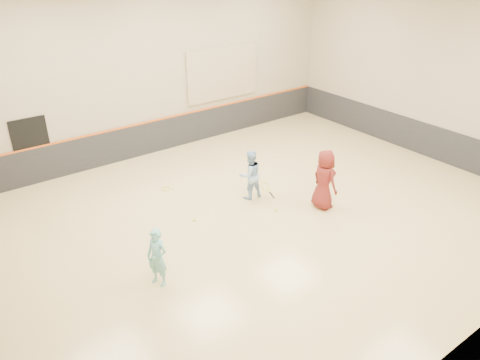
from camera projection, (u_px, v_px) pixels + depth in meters
room at (263, 191)px, 12.99m from camera, size 15.04×12.04×6.22m
wainscot_back at (161, 135)px, 17.35m from camera, size 14.90×0.04×1.20m
wainscot_right at (421, 138)px, 17.07m from camera, size 0.04×11.90×1.20m
accent_stripe at (160, 119)px, 17.06m from camera, size 14.90×0.03×0.06m
acoustic_panel at (223, 73)px, 17.97m from camera, size 3.20×0.08×2.00m
doorway at (33, 151)px, 14.73m from camera, size 1.10×0.05×2.20m
girl at (157, 257)px, 10.41m from camera, size 0.53×0.62×1.43m
instructor at (250, 175)px, 14.01m from camera, size 0.81×0.66×1.54m
young_man at (324, 180)px, 13.43m from camera, size 0.64×0.92×1.80m
held_racket at (265, 187)px, 14.01m from camera, size 0.54×0.54×0.54m
spare_racket at (166, 188)px, 14.79m from camera, size 0.65×0.65×0.11m
ball_under_racket at (276, 210)px, 13.60m from camera, size 0.07×0.07×0.07m
ball_in_hand at (332, 171)px, 13.36m from camera, size 0.07×0.07×0.07m
ball_beside_spare at (195, 220)px, 13.10m from camera, size 0.07×0.07×0.07m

